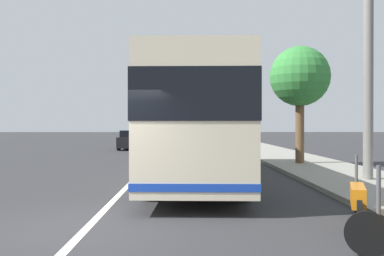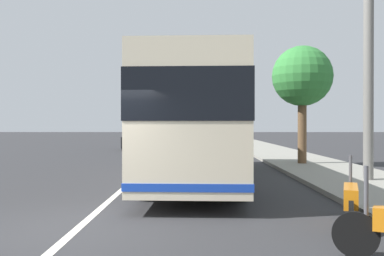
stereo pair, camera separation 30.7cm
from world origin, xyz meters
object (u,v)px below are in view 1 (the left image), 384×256
coach_bus (199,120)px  utility_pole (368,48)px  motorcycle_far_end (358,200)px  car_ahead_same_lane (197,142)px  car_far_distant (133,140)px  roadside_tree_mid_block (300,78)px

coach_bus → utility_pole: utility_pole is taller
motorcycle_far_end → car_ahead_same_lane: 21.56m
car_far_distant → utility_pole: bearing=26.8°
roadside_tree_mid_block → utility_pole: utility_pole is taller
coach_bus → roadside_tree_mid_block: size_ratio=2.34×
coach_bus → roadside_tree_mid_block: (4.78, -4.62, 1.93)m
car_ahead_same_lane → car_far_distant: 5.94m
car_far_distant → motorcycle_far_end: bearing=16.2°
car_far_distant → roadside_tree_mid_block: size_ratio=0.76×
motorcycle_far_end → roadside_tree_mid_block: bearing=9.6°
car_ahead_same_lane → car_far_distant: (3.55, 4.76, -0.01)m
motorcycle_far_end → utility_pole: 7.18m
utility_pole → car_far_distant: bearing=26.5°
car_ahead_same_lane → utility_pole: (-15.83, -4.92, 3.52)m
utility_pole → coach_bus: bearing=78.3°
utility_pole → roadside_tree_mid_block: bearing=5.9°
car_ahead_same_lane → coach_bus: bearing=174.5°
car_far_distant → utility_pole: size_ratio=0.48×
roadside_tree_mid_block → utility_pole: 5.90m
coach_bus → car_far_distant: coach_bus is taller
car_ahead_same_lane → motorcycle_far_end: bearing=-177.9°
coach_bus → car_ahead_same_lane: coach_bus is taller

